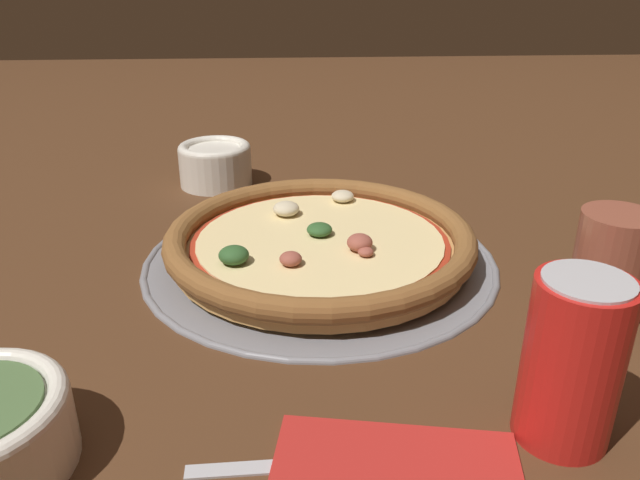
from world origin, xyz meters
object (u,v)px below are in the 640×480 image
fork (325,462)px  drinking_cup (611,265)px  napkin (396,471)px  bowl_near (215,163)px  pizza (320,241)px  beverage_can (572,361)px  pizza_tray (320,259)px

fork → drinking_cup: bearing=31.4°
fork → napkin: bearing=-17.3°
bowl_near → fork: (-0.12, 0.57, -0.03)m
pizza → fork: size_ratio=2.07×
bowl_near → beverage_can: bearing=118.0°
drinking_cup → napkin: bearing=39.8°
drinking_cup → fork: bearing=33.0°
napkin → pizza_tray: bearing=-84.5°
pizza_tray → fork: 0.30m
pizza_tray → pizza: 0.02m
pizza_tray → beverage_can: beverage_can is taller
fork → bowl_near: bearing=100.6°
napkin → pizza: bearing=-84.4°
bowl_near → pizza: bearing=117.6°
pizza → drinking_cup: (-0.26, 0.13, 0.03)m
bowl_near → beverage_can: (-0.29, 0.55, 0.03)m
pizza → bowl_near: 0.30m
bowl_near → drinking_cup: drinking_cup is taller
pizza → fork: bearing=87.2°
drinking_cup → pizza: bearing=-25.7°
pizza_tray → pizza: size_ratio=1.15×
beverage_can → drinking_cup: bearing=-124.2°
drinking_cup → beverage_can: size_ratio=0.82×
pizza → drinking_cup: drinking_cup is taller
fork → pizza: bearing=85.6°
drinking_cup → napkin: size_ratio=0.57×
pizza_tray → beverage_can: bearing=118.3°
bowl_near → napkin: bowl_near is taller
pizza_tray → drinking_cup: (-0.26, 0.13, 0.05)m
pizza_tray → bowl_near: (0.14, -0.26, 0.03)m
drinking_cup → napkin: (0.23, 0.19, -0.05)m
pizza_tray → fork: bearing=87.2°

